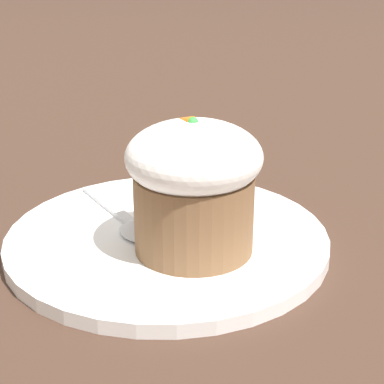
# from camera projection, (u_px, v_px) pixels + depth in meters

# --- Properties ---
(ground_plane) EXTENTS (4.00, 4.00, 0.00)m
(ground_plane) POSITION_uv_depth(u_px,v_px,m) (167.00, 246.00, 0.53)
(ground_plane) COLOR #3D281E
(dessert_plate) EXTENTS (0.26, 0.26, 0.01)m
(dessert_plate) POSITION_uv_depth(u_px,v_px,m) (167.00, 240.00, 0.53)
(dessert_plate) COLOR white
(dessert_plate) RESTS_ON ground_plane
(carrot_cake) EXTENTS (0.10, 0.10, 0.11)m
(carrot_cake) POSITION_uv_depth(u_px,v_px,m) (192.00, 185.00, 0.48)
(carrot_cake) COLOR brown
(carrot_cake) RESTS_ON dessert_plate
(spoon) EXTENTS (0.14, 0.04, 0.01)m
(spoon) POSITION_uv_depth(u_px,v_px,m) (134.00, 224.00, 0.53)
(spoon) COLOR silver
(spoon) RESTS_ON dessert_plate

